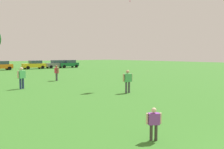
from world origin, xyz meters
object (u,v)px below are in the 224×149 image
object	(u,v)px
bystander_near_trees	(57,72)
bystander_midfield	(21,76)
parked_car_orange_2	(0,66)
parked_car_green_5	(69,64)
parked_car_gray_4	(56,64)
child_kite_flyer	(154,121)
adult_bystander	(128,79)
parked_car_yellow_3	(34,65)

from	to	relation	value
bystander_near_trees	bystander_midfield	xyz separation A→B (m)	(-4.94, -3.89, 0.07)
parked_car_orange_2	parked_car_green_5	distance (m)	13.88
bystander_midfield	parked_car_gray_4	xyz separation A→B (m)	(15.79, 26.90, -0.21)
child_kite_flyer	bystander_near_trees	xyz separation A→B (m)	(5.42, 18.51, 0.35)
bystander_midfield	parked_car_green_5	world-z (taller)	bystander_midfield
child_kite_flyer	adult_bystander	xyz separation A→B (m)	(5.87, 7.67, 0.36)
adult_bystander	bystander_near_trees	world-z (taller)	adult_bystander
bystander_near_trees	parked_car_green_5	size ratio (longest dim) A/B	0.39
child_kite_flyer	bystander_near_trees	world-z (taller)	bystander_near_trees
adult_bystander	parked_car_yellow_3	bearing A→B (deg)	91.23
parked_car_orange_2	parked_car_yellow_3	size ratio (longest dim) A/B	1.00
child_kite_flyer	parked_car_orange_2	xyz separation A→B (m)	(5.18, 41.36, 0.21)
bystander_near_trees	parked_car_gray_4	size ratio (longest dim) A/B	0.39
parked_car_gray_4	adult_bystander	bearing A→B (deg)	72.94
parked_car_yellow_3	bystander_near_trees	bearing A→B (deg)	75.13
adult_bystander	parked_car_green_5	distance (m)	35.93
adult_bystander	parked_car_gray_4	size ratio (longest dim) A/B	0.39
parked_car_green_5	bystander_midfield	bearing A→B (deg)	54.93
parked_car_yellow_3	parked_car_green_5	world-z (taller)	same
child_kite_flyer	parked_car_orange_2	bearing A→B (deg)	116.84
bystander_midfield	bystander_near_trees	bearing A→B (deg)	-166.67
bystander_near_trees	parked_car_yellow_3	bearing A→B (deg)	-4.75
adult_bystander	parked_car_gray_4	world-z (taller)	adult_bystander
parked_car_orange_2	parked_car_gray_4	xyz separation A→B (m)	(11.09, 0.16, 0.00)
parked_car_gray_4	parked_car_green_5	distance (m)	2.83
adult_bystander	bystander_midfield	size ratio (longest dim) A/B	0.94
bystander_midfield	parked_car_orange_2	size ratio (longest dim) A/B	0.42
child_kite_flyer	adult_bystander	world-z (taller)	adult_bystander
bystander_near_trees	parked_car_orange_2	distance (m)	22.85
bystander_midfield	adult_bystander	bearing A→B (deg)	102.95
parked_car_green_5	bystander_near_trees	bearing A→B (deg)	58.86
parked_car_orange_2	bystander_midfield	bearing A→B (deg)	80.02
bystander_midfield	parked_car_yellow_3	distance (m)	28.85
adult_bystander	bystander_midfield	distance (m)	8.80
parked_car_orange_2	parked_car_gray_4	world-z (taller)	same
child_kite_flyer	adult_bystander	size ratio (longest dim) A/B	0.64
adult_bystander	parked_car_green_5	xyz separation A→B (m)	(13.18, 33.42, -0.15)
adult_bystander	child_kite_flyer	bearing A→B (deg)	-116.80
parked_car_green_5	child_kite_flyer	bearing A→B (deg)	65.12
bystander_midfield	parked_car_green_5	distance (m)	32.34
bystander_midfield	parked_car_gray_4	size ratio (longest dim) A/B	0.42
parked_car_orange_2	parked_car_green_5	bearing A→B (deg)	178.89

